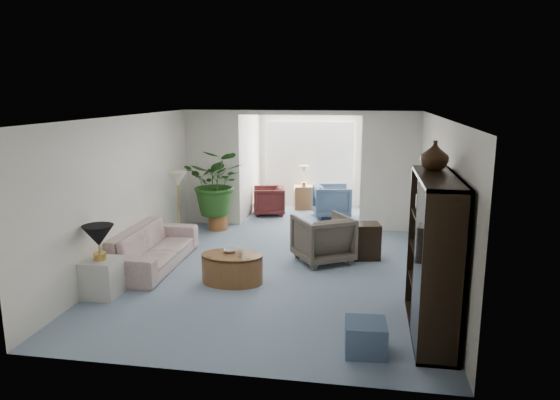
% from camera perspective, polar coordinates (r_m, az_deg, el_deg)
% --- Properties ---
extents(floor, '(6.00, 6.00, 0.00)m').
position_cam_1_polar(floor, '(8.30, -0.70, -8.30)').
color(floor, '#8197AA').
rests_on(floor, ground).
extents(sunroom_floor, '(2.60, 2.60, 0.00)m').
position_cam_1_polar(sunroom_floor, '(12.19, 2.74, -1.70)').
color(sunroom_floor, '#8197AA').
rests_on(sunroom_floor, ground).
extents(back_pier_left, '(1.20, 0.12, 2.50)m').
position_cam_1_polar(back_pier_left, '(11.28, -7.53, 3.57)').
color(back_pier_left, white).
rests_on(back_pier_left, ground).
extents(back_pier_right, '(1.20, 0.12, 2.50)m').
position_cam_1_polar(back_pier_right, '(10.80, 12.17, 3.03)').
color(back_pier_right, white).
rests_on(back_pier_right, ground).
extents(back_header, '(2.60, 0.12, 0.10)m').
position_cam_1_polar(back_header, '(10.76, 2.16, 9.69)').
color(back_header, white).
rests_on(back_header, back_pier_left).
extents(window_pane, '(2.20, 0.02, 1.50)m').
position_cam_1_polar(window_pane, '(13.00, 3.38, 5.43)').
color(window_pane, white).
extents(window_blinds, '(2.20, 0.02, 1.50)m').
position_cam_1_polar(window_blinds, '(12.97, 3.36, 5.41)').
color(window_blinds, white).
extents(framed_picture, '(0.04, 0.50, 0.40)m').
position_cam_1_polar(framed_picture, '(7.73, 17.41, 2.66)').
color(framed_picture, '#BFB799').
extents(sofa, '(0.91, 2.24, 0.65)m').
position_cam_1_polar(sofa, '(8.86, -13.97, -5.12)').
color(sofa, beige).
rests_on(sofa, ground).
extents(end_table, '(0.50, 0.50, 0.55)m').
position_cam_1_polar(end_table, '(7.82, -19.26, -8.17)').
color(end_table, silver).
rests_on(end_table, ground).
extents(table_lamp, '(0.44, 0.44, 0.30)m').
position_cam_1_polar(table_lamp, '(7.64, -19.58, -3.77)').
color(table_lamp, black).
rests_on(table_lamp, end_table).
extents(floor_lamp, '(0.36, 0.36, 0.28)m').
position_cam_1_polar(floor_lamp, '(9.92, -11.38, 2.30)').
color(floor_lamp, beige).
rests_on(floor_lamp, ground).
extents(coffee_table, '(1.20, 1.20, 0.45)m').
position_cam_1_polar(coffee_table, '(7.94, -5.35, -7.60)').
color(coffee_table, brown).
rests_on(coffee_table, ground).
extents(coffee_bowl, '(0.26, 0.26, 0.05)m').
position_cam_1_polar(coffee_bowl, '(7.96, -5.55, -5.64)').
color(coffee_bowl, beige).
rests_on(coffee_bowl, coffee_table).
extents(coffee_cup, '(0.13, 0.13, 0.09)m').
position_cam_1_polar(coffee_cup, '(7.72, -4.50, -6.02)').
color(coffee_cup, beige).
rests_on(coffee_cup, coffee_table).
extents(wingback_chair, '(1.21, 1.22, 0.81)m').
position_cam_1_polar(wingback_chair, '(8.83, 4.80, -4.31)').
color(wingback_chair, '#5E584A').
rests_on(wingback_chair, ground).
extents(side_table_dark, '(0.59, 0.51, 0.63)m').
position_cam_1_polar(side_table_dark, '(9.12, 9.35, -4.52)').
color(side_table_dark, black).
rests_on(side_table_dark, ground).
extents(entertainment_cabinet, '(0.46, 1.73, 1.93)m').
position_cam_1_polar(entertainment_cabinet, '(6.36, 16.76, -6.04)').
color(entertainment_cabinet, black).
rests_on(entertainment_cabinet, ground).
extents(cabinet_urn, '(0.35, 0.35, 0.36)m').
position_cam_1_polar(cabinet_urn, '(6.61, 16.84, 4.79)').
color(cabinet_urn, '#321D10').
rests_on(cabinet_urn, entertainment_cabinet).
extents(ottoman, '(0.48, 0.48, 0.36)m').
position_cam_1_polar(ottoman, '(6.01, 9.52, -14.85)').
color(ottoman, slate).
rests_on(ottoman, ground).
extents(plant_pot, '(0.40, 0.40, 0.32)m').
position_cam_1_polar(plant_pot, '(10.98, -6.90, -2.45)').
color(plant_pot, '#95572B').
rests_on(plant_pot, ground).
extents(house_plant, '(1.26, 1.09, 1.40)m').
position_cam_1_polar(house_plant, '(10.80, -7.02, 1.97)').
color(house_plant, '#27551D').
rests_on(house_plant, plant_pot).
extents(sunroom_chair_blue, '(0.99, 0.97, 0.76)m').
position_cam_1_polar(sunroom_chair_blue, '(11.98, 5.81, -0.12)').
color(sunroom_chair_blue, slate).
rests_on(sunroom_chair_blue, ground).
extents(sunroom_chair_maroon, '(0.87, 0.86, 0.67)m').
position_cam_1_polar(sunroom_chair_maroon, '(12.17, -1.26, -0.08)').
color(sunroom_chair_maroon, '#5B221F').
rests_on(sunroom_chair_maroon, ground).
extents(sunroom_table, '(0.54, 0.46, 0.58)m').
position_cam_1_polar(sunroom_table, '(12.79, 2.68, 0.29)').
color(sunroom_table, brown).
rests_on(sunroom_table, ground).
extents(shelf_clutter, '(0.30, 1.11, 1.06)m').
position_cam_1_polar(shelf_clutter, '(6.20, 16.51, -5.29)').
color(shelf_clutter, '#3D3C39').
rests_on(shelf_clutter, entertainment_cabinet).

